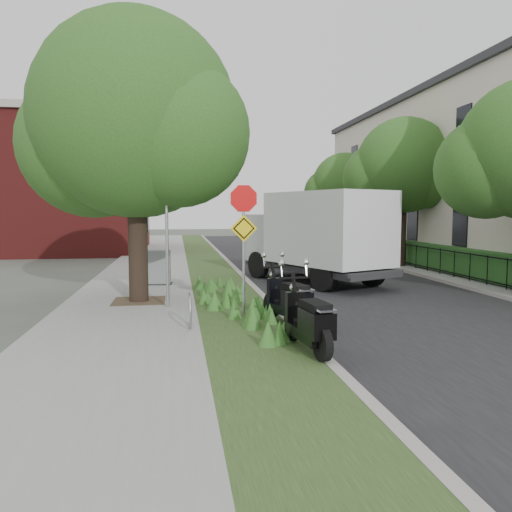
{
  "coord_description": "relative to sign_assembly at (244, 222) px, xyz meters",
  "views": [
    {
      "loc": [
        -2.94,
        -11.01,
        2.58
      ],
      "look_at": [
        -0.74,
        2.92,
        1.3
      ],
      "focal_mm": 35.0,
      "sensor_mm": 36.0,
      "label": 1
    }
  ],
  "objects": [
    {
      "name": "kerb_near",
      "position": [
        0.9,
        9.42,
        -2.26
      ],
      "size": [
        0.2,
        60.0,
        0.13
      ],
      "primitive_type": "cube",
      "color": "#9E9991",
      "rests_on": "ground"
    },
    {
      "name": "street_tree_main",
      "position": [
        -2.68,
        2.28,
        2.48
      ],
      "size": [
        6.21,
        5.54,
        7.66
      ],
      "color": "black",
      "rests_on": "ground"
    },
    {
      "name": "road",
      "position": [
        4.4,
        9.42,
        -2.32
      ],
      "size": [
        7.0,
        60.0,
        0.01
      ],
      "primitive_type": "cube",
      "color": "black",
      "rests_on": "ground"
    },
    {
      "name": "box_truck",
      "position": [
        3.36,
        5.58,
        -0.53
      ],
      "size": [
        4.54,
        6.51,
        2.76
      ],
      "color": "#262628",
      "rests_on": "ground"
    },
    {
      "name": "hedge_far",
      "position": [
        9.3,
        9.42,
        -1.66
      ],
      "size": [
        1.0,
        24.0,
        1.1
      ],
      "primitive_type": "cube",
      "color": "#1D4F1C",
      "rests_on": "footpath_far"
    },
    {
      "name": "sidewalk_near",
      "position": [
        -2.85,
        9.42,
        -2.27
      ],
      "size": [
        3.5,
        60.0,
        0.12
      ],
      "primitive_type": "cube",
      "color": "gray",
      "rests_on": "ground"
    },
    {
      "name": "bike_hoop",
      "position": [
        -1.3,
        -1.18,
        -1.83
      ],
      "size": [
        0.06,
        0.78,
        0.77
      ],
      "color": "#A5A8AD",
      "rests_on": "ground"
    },
    {
      "name": "verge",
      "position": [
        -0.1,
        9.42,
        -2.27
      ],
      "size": [
        2.0,
        60.0,
        0.12
      ],
      "primitive_type": "cube",
      "color": "#25421C",
      "rests_on": "ground"
    },
    {
      "name": "fence_far",
      "position": [
        8.6,
        9.42,
        -1.66
      ],
      "size": [
        0.04,
        24.0,
        1.0
      ],
      "color": "black",
      "rests_on": "ground"
    },
    {
      "name": "footpath_far",
      "position": [
        9.6,
        9.42,
        -2.27
      ],
      "size": [
        3.2,
        60.0,
        0.12
      ],
      "primitive_type": "cube",
      "color": "gray",
      "rests_on": "ground"
    },
    {
      "name": "far_tree_b",
      "position": [
        8.34,
        9.46,
        2.04
      ],
      "size": [
        4.83,
        4.31,
        6.56
      ],
      "color": "black",
      "rests_on": "ground"
    },
    {
      "name": "brick_building",
      "position": [
        -8.1,
        21.42,
        1.88
      ],
      "size": [
        9.4,
        10.4,
        8.3
      ],
      "color": "maroon",
      "rests_on": "ground"
    },
    {
      "name": "ground",
      "position": [
        1.4,
        -0.58,
        -2.33
      ],
      "size": [
        120.0,
        120.0,
        0.0
      ],
      "primitive_type": "plane",
      "color": "#4C5147",
      "rests_on": "ground"
    },
    {
      "name": "sign_assembly",
      "position": [
        0.0,
        0.0,
        0.0
      ],
      "size": [
        0.94,
        0.08,
        3.22
      ],
      "color": "#A5A8AD",
      "rests_on": "ground"
    },
    {
      "name": "far_tree_c",
      "position": [
        8.34,
        17.46,
        1.63
      ],
      "size": [
        4.37,
        3.89,
        5.93
      ],
      "color": "black",
      "rests_on": "ground"
    },
    {
      "name": "scooter_near",
      "position": [
        0.72,
        -3.39,
        -1.75
      ],
      "size": [
        0.58,
        1.96,
        0.94
      ],
      "color": "black",
      "rests_on": "ground"
    },
    {
      "name": "scooter_far",
      "position": [
        0.87,
        -1.26,
        -1.76
      ],
      "size": [
        0.79,
        1.86,
        0.92
      ],
      "color": "black",
      "rests_on": "ground"
    },
    {
      "name": "terrace_houses",
      "position": [
        12.89,
        9.42,
        1.83
      ],
      "size": [
        7.4,
        26.4,
        8.2
      ],
      "color": "beige",
      "rests_on": "ground"
    },
    {
      "name": "kerb_far",
      "position": [
        7.9,
        9.42,
        -2.26
      ],
      "size": [
        0.2,
        60.0,
        0.13
      ],
      "primitive_type": "cube",
      "color": "#9E9991",
      "rests_on": "ground"
    },
    {
      "name": "utility_cabinet",
      "position": [
        -2.18,
        5.34,
        -1.65
      ],
      "size": [
        0.9,
        0.63,
        1.15
      ],
      "color": "#262628",
      "rests_on": "ground"
    },
    {
      "name": "bare_post",
      "position": [
        -1.8,
        1.22,
        -0.21
      ],
      "size": [
        0.08,
        0.08,
        4.0
      ],
      "color": "#A5A8AD",
      "rests_on": "ground"
    }
  ]
}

